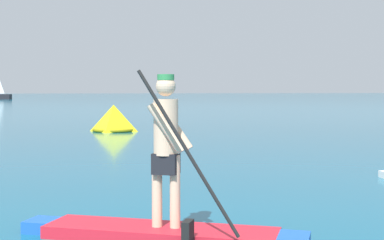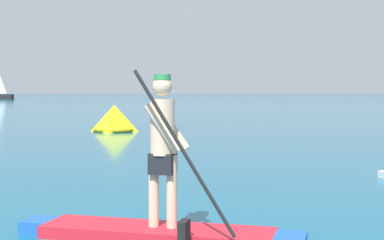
{
  "view_description": "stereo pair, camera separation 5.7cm",
  "coord_description": "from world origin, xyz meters",
  "views": [
    {
      "loc": [
        -8.6,
        -7.96,
        1.6
      ],
      "look_at": [
        -5.54,
        7.57,
        0.76
      ],
      "focal_mm": 54.41,
      "sensor_mm": 36.0,
      "label": 1
    },
    {
      "loc": [
        -8.54,
        -7.97,
        1.6
      ],
      "look_at": [
        -5.54,
        7.57,
        0.76
      ],
      "focal_mm": 54.41,
      "sensor_mm": 36.0,
      "label": 2
    }
  ],
  "objects": [
    {
      "name": "paddleboarder_near_left",
      "position": [
        -7.71,
        -1.92,
        0.34
      ],
      "size": [
        2.98,
        1.72,
        1.8
      ],
      "rotation": [
        0.0,
        0.0,
        -0.45
      ],
      "color": "red",
      "rests_on": "ground"
    },
    {
      "name": "race_marker_buoy",
      "position": [
        -7.26,
        14.22,
        0.44
      ],
      "size": [
        1.77,
        1.77,
        1.01
      ],
      "color": "yellow",
      "rests_on": "ground"
    }
  ]
}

